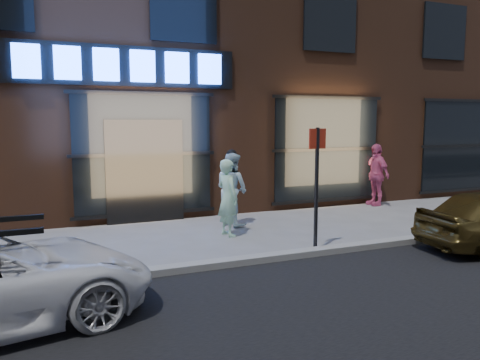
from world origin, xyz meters
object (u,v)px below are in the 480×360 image
object	(u,v)px
passerby	(376,175)
sign_post	(317,177)
man_bowtie	(228,198)
man_cap	(232,189)

from	to	relation	value
passerby	sign_post	distance (m)	5.33
man_bowtie	man_cap	size ratio (longest dim) A/B	0.96
passerby	sign_post	size ratio (longest dim) A/B	0.77
sign_post	man_bowtie	bearing A→B (deg)	114.71
passerby	sign_post	world-z (taller)	sign_post
man_bowtie	man_cap	world-z (taller)	man_cap
sign_post	man_cap	bearing A→B (deg)	96.12
man_bowtie	passerby	bearing A→B (deg)	-82.92
man_cap	passerby	bearing A→B (deg)	-102.60
man_bowtie	sign_post	size ratio (longest dim) A/B	0.71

